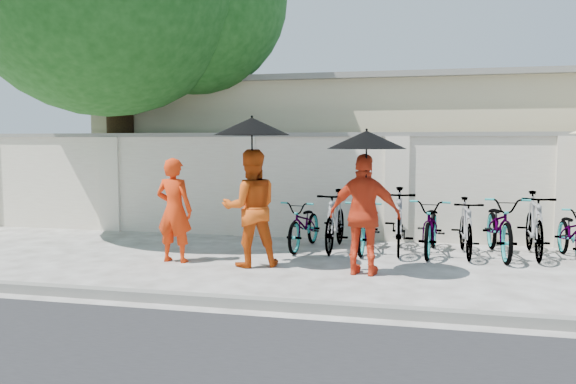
# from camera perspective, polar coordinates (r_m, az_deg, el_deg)

# --- Properties ---
(ground) EXTENTS (80.00, 80.00, 0.00)m
(ground) POSITION_cam_1_polar(r_m,az_deg,el_deg) (8.28, -3.92, -8.13)
(ground) COLOR silver
(kerb) EXTENTS (40.00, 0.16, 0.12)m
(kerb) POSITION_cam_1_polar(r_m,az_deg,el_deg) (6.71, -8.15, -10.81)
(kerb) COLOR slate
(kerb) RESTS_ON ground
(compound_wall) EXTENTS (20.00, 0.30, 2.00)m
(compound_wall) POSITION_cam_1_polar(r_m,az_deg,el_deg) (11.04, 5.82, 0.42)
(compound_wall) COLOR silver
(compound_wall) RESTS_ON ground
(building_behind) EXTENTS (14.00, 6.00, 3.20)m
(building_behind) POSITION_cam_1_polar(r_m,az_deg,el_deg) (14.73, 11.50, 3.84)
(building_behind) COLOR beige
(building_behind) RESTS_ON ground
(monk_left) EXTENTS (0.63, 0.45, 1.65)m
(monk_left) POSITION_cam_1_polar(r_m,az_deg,el_deg) (9.02, -11.49, -1.82)
(monk_left) COLOR red
(monk_left) RESTS_ON ground
(monk_center) EXTENTS (1.07, 0.97, 1.79)m
(monk_center) POSITION_cam_1_polar(r_m,az_deg,el_deg) (8.55, -3.81, -1.64)
(monk_center) COLOR #D14C0F
(monk_center) RESTS_ON ground
(parasol_center) EXTENTS (1.14, 1.14, 1.25)m
(parasol_center) POSITION_cam_1_polar(r_m,az_deg,el_deg) (8.40, -3.69, 6.67)
(parasol_center) COLOR black
(parasol_center) RESTS_ON ground
(monk_right) EXTENTS (1.06, 0.55, 1.73)m
(monk_right) POSITION_cam_1_polar(r_m,az_deg,el_deg) (8.04, 7.79, -2.30)
(monk_right) COLOR red
(monk_right) RESTS_ON ground
(parasol_right) EXTENTS (1.11, 1.11, 1.07)m
(parasol_right) POSITION_cam_1_polar(r_m,az_deg,el_deg) (7.89, 7.98, 5.28)
(parasol_right) COLOR black
(parasol_right) RESTS_ON ground
(bike_0) EXTENTS (0.76, 1.73, 0.88)m
(bike_0) POSITION_cam_1_polar(r_m,az_deg,el_deg) (9.97, 1.71, -3.29)
(bike_0) COLOR gray
(bike_0) RESTS_ON ground
(bike_1) EXTENTS (0.56, 1.78, 1.06)m
(bike_1) POSITION_cam_1_polar(r_m,az_deg,el_deg) (9.85, 4.82, -2.88)
(bike_1) COLOR gray
(bike_1) RESTS_ON ground
(bike_2) EXTENTS (0.69, 1.75, 0.90)m
(bike_2) POSITION_cam_1_polar(r_m,az_deg,el_deg) (9.86, 8.01, -3.36)
(bike_2) COLOR gray
(bike_2) RESTS_ON ground
(bike_3) EXTENTS (0.56, 1.86, 1.11)m
(bike_3) POSITION_cam_1_polar(r_m,az_deg,el_deg) (9.84, 11.21, -2.82)
(bike_3) COLOR gray
(bike_3) RESTS_ON ground
(bike_4) EXTENTS (0.83, 1.89, 0.96)m
(bike_4) POSITION_cam_1_polar(r_m,az_deg,el_deg) (9.81, 14.40, -3.35)
(bike_4) COLOR gray
(bike_4) RESTS_ON ground
(bike_5) EXTENTS (0.49, 1.62, 0.97)m
(bike_5) POSITION_cam_1_polar(r_m,az_deg,el_deg) (9.79, 17.62, -3.43)
(bike_5) COLOR gray
(bike_5) RESTS_ON ground
(bike_6) EXTENTS (0.77, 1.98, 1.02)m
(bike_6) POSITION_cam_1_polar(r_m,az_deg,el_deg) (9.92, 20.74, -3.24)
(bike_6) COLOR gray
(bike_6) RESTS_ON ground
(bike_7) EXTENTS (0.61, 1.82, 1.08)m
(bike_7) POSITION_cam_1_polar(r_m,az_deg,el_deg) (10.10, 23.75, -3.05)
(bike_7) COLOR gray
(bike_7) RESTS_ON ground
(bike_8) EXTENTS (0.60, 1.70, 0.89)m
(bike_8) POSITION_cam_1_polar(r_m,az_deg,el_deg) (10.05, 27.00, -3.75)
(bike_8) COLOR gray
(bike_8) RESTS_ON ground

